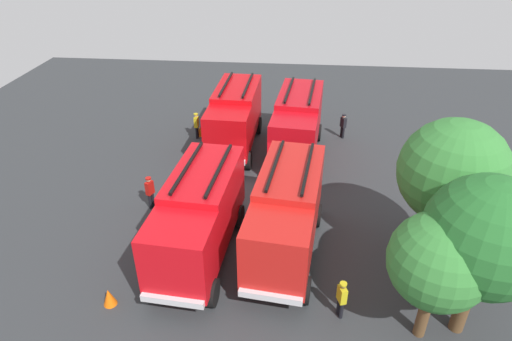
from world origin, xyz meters
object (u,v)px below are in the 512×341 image
(firefighter_3, at_px, (341,298))
(tree_1, at_px, (486,237))
(firefighter_2, at_px, (150,191))
(traffic_cone_0, at_px, (200,131))
(fire_truck_2, at_px, (297,123))
(traffic_cone_1, at_px, (109,297))
(tree_0, at_px, (453,172))
(firefighter_0, at_px, (343,125))
(fire_truck_1, at_px, (199,215))
(fire_truck_0, at_px, (235,116))
(tree_2, at_px, (438,262))
(fire_truck_3, at_px, (286,212))
(firefighter_1, at_px, (197,124))

(firefighter_3, xyz_separation_m, tree_1, (0.20, 4.17, 3.31))
(firefighter_2, relative_size, traffic_cone_0, 2.51)
(fire_truck_2, xyz_separation_m, traffic_cone_1, (12.77, -6.95, -1.79))
(tree_1, relative_size, traffic_cone_0, 8.98)
(tree_1, bearing_deg, tree_0, -179.86)
(firefighter_0, xyz_separation_m, firefighter_3, (15.17, -1.23, -0.01))
(firefighter_2, height_order, traffic_cone_0, firefighter_2)
(fire_truck_1, bearing_deg, fire_truck_0, -176.05)
(firefighter_0, xyz_separation_m, traffic_cone_1, (15.44, -9.98, -0.55))
(firefighter_2, bearing_deg, tree_2, -5.97)
(fire_truck_3, distance_m, tree_0, 6.71)
(fire_truck_0, height_order, firefighter_1, fire_truck_0)
(fire_truck_2, bearing_deg, fire_truck_3, 3.18)
(firefighter_1, relative_size, firefighter_2, 0.99)
(fire_truck_2, relative_size, tree_0, 1.13)
(fire_truck_1, distance_m, firefighter_3, 6.59)
(tree_1, bearing_deg, firefighter_3, -92.79)
(tree_0, relative_size, tree_1, 1.04)
(tree_2, height_order, traffic_cone_0, tree_2)
(fire_truck_0, distance_m, tree_0, 13.99)
(firefighter_1, xyz_separation_m, firefighter_3, (14.26, 8.40, -0.06))
(fire_truck_1, height_order, traffic_cone_1, fire_truck_1)
(fire_truck_0, xyz_separation_m, tree_0, (9.69, 9.84, 2.24))
(fire_truck_1, xyz_separation_m, fire_truck_2, (-9.63, 4.00, 0.00))
(firefighter_3, xyz_separation_m, traffic_cone_1, (0.27, -8.75, -0.54))
(tree_0, height_order, traffic_cone_0, tree_0)
(firefighter_2, bearing_deg, traffic_cone_0, 108.39)
(fire_truck_0, relative_size, firefighter_0, 4.40)
(fire_truck_1, xyz_separation_m, traffic_cone_1, (3.14, -2.95, -1.79))
(firefighter_2, relative_size, firefighter_3, 1.07)
(tree_0, xyz_separation_m, traffic_cone_0, (-11.06, -12.42, -4.04))
(traffic_cone_1, bearing_deg, fire_truck_3, 118.97)
(fire_truck_2, distance_m, traffic_cone_1, 14.65)
(tree_0, height_order, tree_2, tree_0)
(firefighter_2, height_order, tree_1, tree_1)
(fire_truck_0, distance_m, firefighter_0, 7.30)
(fire_truck_3, distance_m, tree_2, 6.44)
(fire_truck_0, relative_size, firefighter_1, 4.21)
(fire_truck_0, relative_size, firefighter_2, 4.15)
(firefighter_3, distance_m, tree_2, 3.78)
(traffic_cone_0, bearing_deg, firefighter_2, -5.32)
(firefighter_2, relative_size, traffic_cone_1, 2.38)
(tree_0, relative_size, tree_2, 1.29)
(fire_truck_3, distance_m, tree_1, 7.56)
(firefighter_1, bearing_deg, traffic_cone_1, 90.45)
(fire_truck_3, xyz_separation_m, tree_1, (3.58, 6.33, 2.07))
(traffic_cone_0, distance_m, traffic_cone_1, 14.84)
(firefighter_0, height_order, tree_1, tree_1)
(firefighter_1, height_order, tree_2, tree_2)
(firefighter_0, distance_m, tree_0, 12.52)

